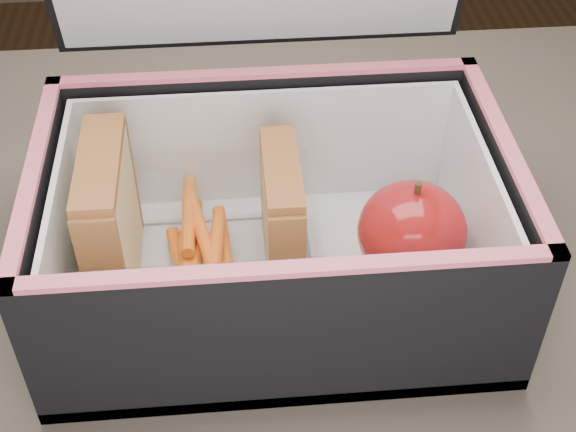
# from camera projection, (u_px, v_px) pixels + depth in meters

# --- Properties ---
(kitchen_table) EXTENTS (1.20, 0.80, 0.75)m
(kitchen_table) POSITION_uv_depth(u_px,v_px,m) (258.00, 383.00, 0.66)
(kitchen_table) COLOR brown
(kitchen_table) RESTS_ON ground
(lunch_bag) EXTENTS (0.33, 0.27, 0.33)m
(lunch_bag) POSITION_uv_depth(u_px,v_px,m) (275.00, 214.00, 0.58)
(lunch_bag) COLOR black
(lunch_bag) RESTS_ON kitchen_table
(plastic_tub) EXTENTS (0.17, 0.12, 0.07)m
(plastic_tub) POSITION_uv_depth(u_px,v_px,m) (199.00, 241.00, 0.59)
(plastic_tub) COLOR white
(plastic_tub) RESTS_ON lunch_bag
(sandwich_left) EXTENTS (0.03, 0.10, 0.11)m
(sandwich_left) POSITION_uv_depth(u_px,v_px,m) (110.00, 221.00, 0.57)
(sandwich_left) COLOR beige
(sandwich_left) RESTS_ON plastic_tub
(sandwich_right) EXTENTS (0.03, 0.09, 0.10)m
(sandwich_right) POSITION_uv_depth(u_px,v_px,m) (282.00, 218.00, 0.58)
(sandwich_right) COLOR beige
(sandwich_right) RESTS_ON plastic_tub
(carrot_sticks) EXTENTS (0.05, 0.15, 0.03)m
(carrot_sticks) POSITION_uv_depth(u_px,v_px,m) (196.00, 257.00, 0.60)
(carrot_sticks) COLOR #D54212
(carrot_sticks) RESTS_ON plastic_tub
(paper_napkin) EXTENTS (0.09, 0.09, 0.01)m
(paper_napkin) POSITION_uv_depth(u_px,v_px,m) (404.00, 265.00, 0.61)
(paper_napkin) COLOR white
(paper_napkin) RESTS_ON lunch_bag
(red_apple) EXTENTS (0.09, 0.09, 0.08)m
(red_apple) POSITION_uv_depth(u_px,v_px,m) (412.00, 232.00, 0.58)
(red_apple) COLOR maroon
(red_apple) RESTS_ON paper_napkin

